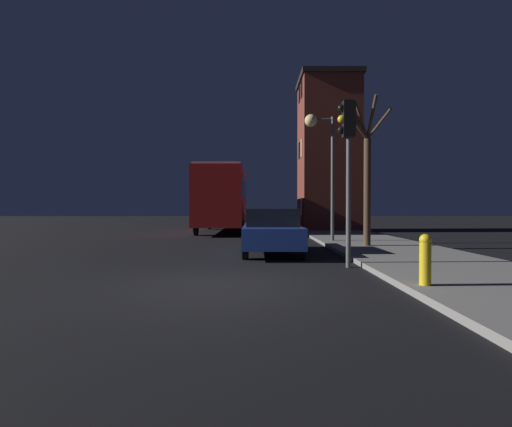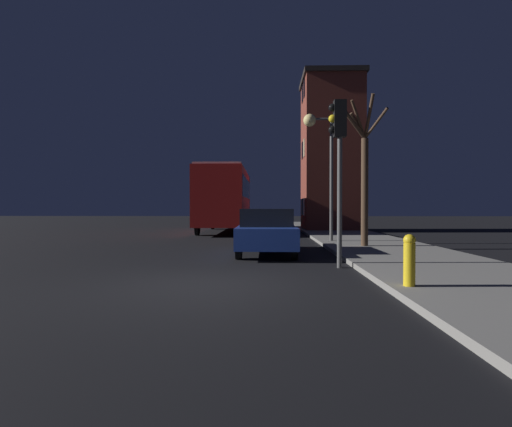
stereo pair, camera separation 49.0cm
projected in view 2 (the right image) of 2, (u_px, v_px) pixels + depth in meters
ground_plane at (204, 284)px, 7.75m from camera, size 120.00×120.00×0.00m
sidewalk at (480, 283)px, 7.61m from camera, size 3.87×60.00×0.13m
brick_building at (331, 153)px, 25.52m from camera, size 3.77×4.23×9.70m
streetlamp at (319, 144)px, 16.35m from camera, size 1.23×0.52×5.20m
traffic_light at (339, 148)px, 9.83m from camera, size 0.43×0.24×4.14m
bare_tree at (364, 173)px, 14.08m from camera, size 1.59×1.21×5.23m
bus at (226, 195)px, 24.21m from camera, size 2.59×9.35×3.77m
car_near_lane at (267, 230)px, 12.84m from camera, size 1.78×4.42×1.46m
car_mid_lane at (269, 220)px, 23.01m from camera, size 1.80×4.48×1.40m
fire_hydrant at (409, 259)px, 6.95m from camera, size 0.21×0.21×0.91m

